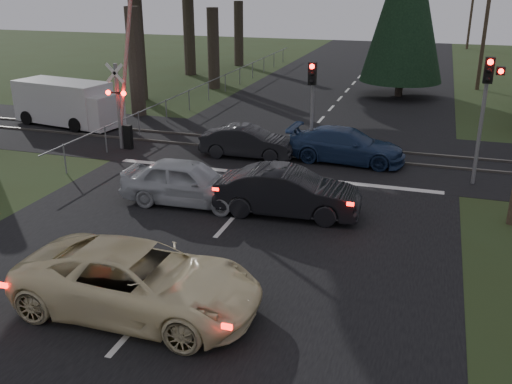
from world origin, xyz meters
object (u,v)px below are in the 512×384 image
at_px(silver_car, 188,182).
at_px(white_van, 70,103).
at_px(dark_hatchback, 288,192).
at_px(blue_sedan, 346,145).
at_px(crossing_signal, 123,104).
at_px(traffic_signal_center, 312,94).
at_px(cream_coupe, 138,281).
at_px(dark_car_far, 248,142).
at_px(utility_pole_far, 473,3).
at_px(utility_pole_mid, 487,18).
at_px(traffic_signal_right, 486,97).

relative_size(silver_car, white_van, 0.75).
distance_m(dark_hatchback, blue_sedan, 6.32).
relative_size(crossing_signal, traffic_signal_center, 1.70).
xyz_separation_m(traffic_signal_center, cream_coupe, (-1.20, -12.68, -2.01)).
height_order(crossing_signal, dark_car_far, crossing_signal).
xyz_separation_m(traffic_signal_center, silver_car, (-2.90, -6.14, -2.04)).
xyz_separation_m(crossing_signal, utility_pole_far, (15.77, 45.21, 2.67)).
height_order(traffic_signal_center, cream_coupe, traffic_signal_center).
bearing_deg(utility_pole_mid, silver_car, -112.21).
relative_size(traffic_signal_right, silver_car, 1.04).
bearing_deg(utility_pole_mid, dark_car_far, -117.19).
relative_size(dark_hatchback, silver_car, 1.03).
xyz_separation_m(blue_sedan, white_van, (-14.73, 2.00, 0.44)).
xyz_separation_m(utility_pole_mid, cream_coupe, (-8.70, -32.01, -3.93)).
bearing_deg(crossing_signal, dark_hatchback, -30.20).
height_order(dark_hatchback, silver_car, silver_car).
bearing_deg(utility_pole_mid, traffic_signal_center, -111.21).
xyz_separation_m(utility_pole_mid, blue_sedan, (-6.00, -19.13, -4.02)).
height_order(traffic_signal_center, silver_car, traffic_signal_center).
relative_size(traffic_signal_center, dark_hatchback, 0.88).
height_order(utility_pole_mid, silver_car, utility_pole_mid).
bearing_deg(dark_hatchback, blue_sedan, -11.38).
distance_m(silver_car, dark_car_far, 5.74).
relative_size(crossing_signal, white_van, 1.16).
xyz_separation_m(dark_car_far, white_van, (-10.61, 2.60, 0.48)).
distance_m(crossing_signal, blue_sedan, 9.92).
bearing_deg(traffic_signal_right, utility_pole_mid, 87.34).
bearing_deg(white_van, utility_pole_far, 73.24).
bearing_deg(crossing_signal, blue_sedan, 6.35).
height_order(traffic_signal_right, blue_sedan, traffic_signal_right).
bearing_deg(white_van, silver_car, -29.42).
bearing_deg(dark_car_far, blue_sedan, -83.70).
bearing_deg(silver_car, crossing_signal, 43.66).
bearing_deg(dark_hatchback, utility_pole_mid, -18.44).
height_order(crossing_signal, utility_pole_far, utility_pole_far).
bearing_deg(blue_sedan, white_van, 85.22).
bearing_deg(blue_sedan, dark_hatchback, 174.79).
height_order(traffic_signal_center, blue_sedan, traffic_signal_center).
xyz_separation_m(dark_hatchback, dark_car_far, (-3.23, 5.65, -0.10)).
xyz_separation_m(utility_pole_far, white_van, (-20.74, -42.13, -3.58)).
xyz_separation_m(utility_pole_far, cream_coupe, (-8.70, -57.01, -3.93)).
bearing_deg(cream_coupe, silver_car, 14.73).
height_order(crossing_signal, silver_car, crossing_signal).
xyz_separation_m(crossing_signal, traffic_signal_right, (14.82, -0.31, 1.26)).
bearing_deg(traffic_signal_right, traffic_signal_center, 169.59).
xyz_separation_m(utility_pole_mid, silver_car, (-10.40, -25.46, -3.96)).
bearing_deg(dark_car_far, white_van, 74.17).
height_order(cream_coupe, dark_hatchback, cream_coupe).
relative_size(utility_pole_mid, blue_sedan, 1.85).
height_order(utility_pole_mid, cream_coupe, utility_pole_mid).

